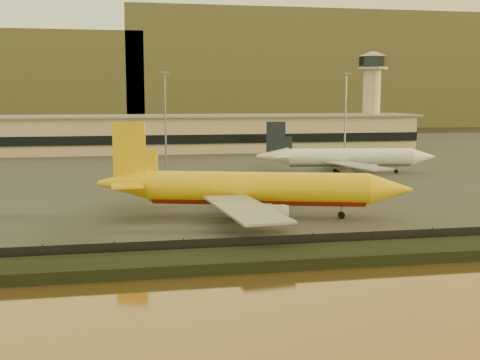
% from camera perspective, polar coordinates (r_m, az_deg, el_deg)
% --- Properties ---
extents(ground, '(900.00, 900.00, 0.00)m').
position_cam_1_polar(ground, '(87.13, 3.05, -4.82)').
color(ground, black).
rests_on(ground, ground).
extents(embankment, '(320.00, 7.00, 1.40)m').
position_cam_1_polar(embankment, '(71.05, 6.32, -7.24)').
color(embankment, black).
rests_on(embankment, ground).
extents(tarmac, '(320.00, 220.00, 0.20)m').
position_cam_1_polar(tarmac, '(179.70, -4.14, 1.83)').
color(tarmac, '#2D2D2D').
rests_on(tarmac, ground).
extents(perimeter_fence, '(300.00, 0.05, 2.20)m').
position_cam_1_polar(perimeter_fence, '(74.61, 5.43, -6.01)').
color(perimeter_fence, black).
rests_on(perimeter_fence, tarmac).
extents(terminal_building, '(202.00, 25.00, 12.60)m').
position_cam_1_polar(terminal_building, '(208.56, -9.09, 4.29)').
color(terminal_building, tan).
rests_on(terminal_building, tarmac).
extents(control_tower, '(11.20, 11.20, 35.50)m').
position_cam_1_polar(control_tower, '(231.82, 12.38, 8.38)').
color(control_tower, tan).
rests_on(control_tower, tarmac).
extents(apron_light_masts, '(152.20, 12.20, 25.40)m').
position_cam_1_polar(apron_light_masts, '(161.46, 1.96, 6.70)').
color(apron_light_masts, slate).
rests_on(apron_light_masts, tarmac).
extents(distant_hills, '(470.00, 160.00, 70.00)m').
position_cam_1_polar(distant_hills, '(422.70, -10.87, 9.48)').
color(distant_hills, brown).
rests_on(distant_hills, ground).
extents(dhl_cargo_jet, '(49.30, 47.19, 14.95)m').
position_cam_1_polar(dhl_cargo_jet, '(95.02, 1.14, -0.88)').
color(dhl_cargo_jet, '#F2B30C').
rests_on(dhl_cargo_jet, tarmac).
extents(white_narrowbody_jet, '(44.73, 43.25, 12.86)m').
position_cam_1_polar(white_narrowbody_jet, '(151.44, 10.05, 2.07)').
color(white_narrowbody_jet, white).
rests_on(white_narrowbody_jet, tarmac).
extents(gse_vehicle_yellow, '(4.80, 3.44, 1.97)m').
position_cam_1_polar(gse_vehicle_yellow, '(112.89, 1.22, -1.25)').
color(gse_vehicle_yellow, '#F2B30C').
rests_on(gse_vehicle_yellow, tarmac).
extents(gse_vehicle_white, '(4.11, 2.25, 1.76)m').
position_cam_1_polar(gse_vehicle_white, '(123.24, -7.17, -0.58)').
color(gse_vehicle_white, white).
rests_on(gse_vehicle_white, tarmac).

